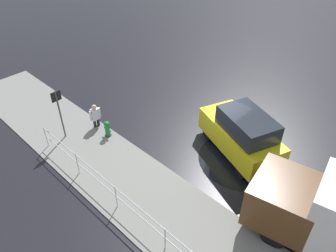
# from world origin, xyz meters

# --- Properties ---
(ground_plane) EXTENTS (60.00, 60.00, 0.00)m
(ground_plane) POSITION_xyz_m (0.00, 0.00, 0.00)
(ground_plane) COLOR black
(kerb_strip) EXTENTS (24.00, 3.20, 0.04)m
(kerb_strip) POSITION_xyz_m (0.00, 4.20, 0.02)
(kerb_strip) COLOR slate
(kerb_strip) RESTS_ON ground
(moving_hatchback) EXTENTS (4.25, 2.99, 2.06)m
(moving_hatchback) POSITION_xyz_m (-1.51, -0.19, 1.03)
(moving_hatchback) COLOR yellow
(moving_hatchback) RESTS_ON ground
(fire_hydrant) EXTENTS (0.42, 0.31, 0.80)m
(fire_hydrant) POSITION_xyz_m (3.39, 2.98, 0.40)
(fire_hydrant) COLOR #197A2D
(fire_hydrant) RESTS_ON ground
(pedestrian) EXTENTS (0.27, 0.57, 1.22)m
(pedestrian) POSITION_xyz_m (4.33, 2.91, 0.68)
(pedestrian) COLOR silver
(pedestrian) RESTS_ON ground
(metal_railing) EXTENTS (9.53, 0.04, 1.05)m
(metal_railing) POSITION_xyz_m (-0.07, 5.23, 0.73)
(metal_railing) COLOR #B7BABF
(metal_railing) RESTS_ON ground
(sign_post) EXTENTS (0.07, 0.44, 2.40)m
(sign_post) POSITION_xyz_m (4.72, 4.35, 1.58)
(sign_post) COLOR #4C4C51
(sign_post) RESTS_ON ground
(puddle_patch) EXTENTS (3.61, 3.61, 0.01)m
(puddle_patch) POSITION_xyz_m (-1.84, 0.07, 0.00)
(puddle_patch) COLOR black
(puddle_patch) RESTS_ON ground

